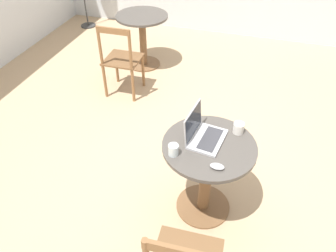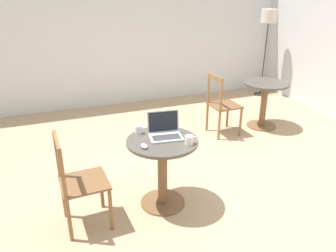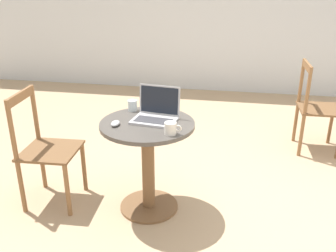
{
  "view_description": "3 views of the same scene",
  "coord_description": "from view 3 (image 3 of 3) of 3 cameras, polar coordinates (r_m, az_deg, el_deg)",
  "views": [
    {
      "loc": [
        -2.27,
        -0.37,
        2.39
      ],
      "look_at": [
        -0.21,
        0.27,
        0.61
      ],
      "focal_mm": 35.0,
      "sensor_mm": 36.0,
      "label": 1
    },
    {
      "loc": [
        -1.46,
        -2.85,
        2.11
      ],
      "look_at": [
        -0.28,
        0.25,
        0.7
      ],
      "focal_mm": 35.0,
      "sensor_mm": 36.0,
      "label": 2
    },
    {
      "loc": [
        0.12,
        -2.62,
        1.77
      ],
      "look_at": [
        -0.4,
        0.23,
        0.57
      ],
      "focal_mm": 40.0,
      "sensor_mm": 36.0,
      "label": 3
    }
  ],
  "objects": [
    {
      "name": "chair_mid_left",
      "position": [
        4.16,
        21.56,
        2.55
      ],
      "size": [
        0.43,
        0.43,
        0.94
      ],
      "color": "brown",
      "rests_on": "ground_plane"
    },
    {
      "name": "chair_near_left",
      "position": [
        3.12,
        -18.2,
        -3.44
      ],
      "size": [
        0.44,
        0.44,
        0.94
      ],
      "color": "brown",
      "rests_on": "ground_plane"
    },
    {
      "name": "mouse",
      "position": [
        2.72,
        -8.02,
        0.4
      ],
      "size": [
        0.06,
        0.1,
        0.03
      ],
      "color": "#B7B7BC",
      "rests_on": "cafe_table_near"
    },
    {
      "name": "cafe_table_near",
      "position": [
        2.85,
        -3.09,
        -3.7
      ],
      "size": [
        0.71,
        0.71,
        0.74
      ],
      "color": "brown",
      "rests_on": "ground_plane"
    },
    {
      "name": "laptop",
      "position": [
        2.79,
        -1.85,
        1.9
      ],
      "size": [
        0.35,
        0.29,
        0.24
      ],
      "color": "#B7B7BC",
      "rests_on": "cafe_table_near"
    },
    {
      "name": "drinking_glass",
      "position": [
        2.99,
        -5.43,
        3.12
      ],
      "size": [
        0.07,
        0.07,
        0.09
      ],
      "color": "silver",
      "rests_on": "cafe_table_near"
    },
    {
      "name": "wall_back",
      "position": [
        5.87,
        9.57,
        18.07
      ],
      "size": [
        9.4,
        0.06,
        2.7
      ],
      "color": "silver",
      "rests_on": "ground_plane"
    },
    {
      "name": "ground_plane",
      "position": [
        3.17,
        6.45,
        -11.66
      ],
      "size": [
        16.0,
        16.0,
        0.0
      ],
      "primitive_type": "plane",
      "color": "tan"
    },
    {
      "name": "mug",
      "position": [
        2.54,
        0.43,
        -0.36
      ],
      "size": [
        0.12,
        0.08,
        0.09
      ],
      "color": "silver",
      "rests_on": "cafe_table_near"
    }
  ]
}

